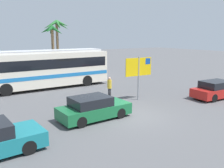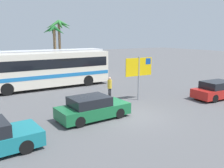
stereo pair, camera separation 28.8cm
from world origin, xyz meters
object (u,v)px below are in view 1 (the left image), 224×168
ferry_sign (139,69)px  car_green (93,108)px  bus_front_coach (45,69)px  bus_rear_coach (48,63)px  car_red (217,90)px  pedestrian_near_sign (109,86)px

ferry_sign → car_green: bearing=-154.7°
bus_front_coach → car_green: size_ratio=2.76×
bus_front_coach → bus_rear_coach: bearing=67.3°
bus_front_coach → car_red: bearing=-47.2°
car_green → ferry_sign: bearing=19.2°
bus_front_coach → car_red: size_ratio=2.66×
ferry_sign → pedestrian_near_sign: bearing=144.6°
car_red → ferry_sign: bearing=156.0°
ferry_sign → car_red: ferry_sign is taller
bus_rear_coach → car_red: 16.48m
bus_front_coach → car_red: bus_front_coach is taller
bus_rear_coach → car_red: size_ratio=2.66×
bus_front_coach → bus_rear_coach: size_ratio=1.00×
car_green → bus_front_coach: bearing=85.2°
bus_rear_coach → ferry_sign: 11.79m
bus_rear_coach → pedestrian_near_sign: size_ratio=6.91×
bus_front_coach → car_green: bearing=-92.7°
bus_front_coach → pedestrian_near_sign: bus_front_coach is taller
bus_rear_coach → car_red: bus_rear_coach is taller
car_green → pedestrian_near_sign: size_ratio=2.51×
ferry_sign → bus_front_coach: bearing=124.0°
bus_rear_coach → car_green: bus_rear_coach is taller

